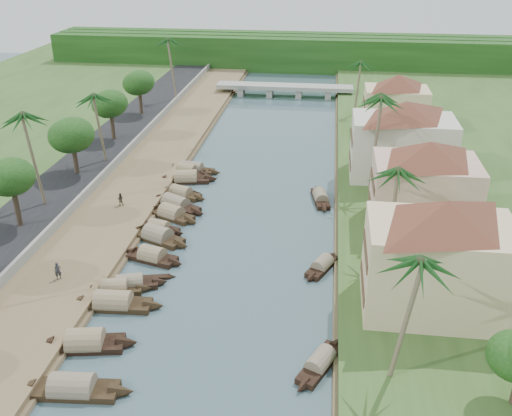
# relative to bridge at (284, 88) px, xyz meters

# --- Properties ---
(ground) EXTENTS (220.00, 220.00, 0.00)m
(ground) POSITION_rel_bridge_xyz_m (-0.00, -72.00, -1.72)
(ground) COLOR #3C535A
(ground) RESTS_ON ground
(left_bank) EXTENTS (10.00, 180.00, 0.80)m
(left_bank) POSITION_rel_bridge_xyz_m (-16.00, -52.00, -1.32)
(left_bank) COLOR brown
(left_bank) RESTS_ON ground
(right_bank) EXTENTS (16.00, 180.00, 1.20)m
(right_bank) POSITION_rel_bridge_xyz_m (19.00, -52.00, -1.12)
(right_bank) COLOR #304C1E
(right_bank) RESTS_ON ground
(road) EXTENTS (8.00, 180.00, 1.40)m
(road) POSITION_rel_bridge_xyz_m (-24.50, -52.00, -1.02)
(road) COLOR black
(road) RESTS_ON ground
(retaining_wall) EXTENTS (0.40, 180.00, 1.10)m
(retaining_wall) POSITION_rel_bridge_xyz_m (-20.20, -52.00, -0.37)
(retaining_wall) COLOR slate
(retaining_wall) RESTS_ON left_bank
(treeline) EXTENTS (120.00, 14.00, 8.00)m
(treeline) POSITION_rel_bridge_xyz_m (-0.00, 28.00, 2.28)
(treeline) COLOR #13380F
(treeline) RESTS_ON ground
(bridge) EXTENTS (28.00, 4.00, 2.40)m
(bridge) POSITION_rel_bridge_xyz_m (0.00, 0.00, 0.00)
(bridge) COLOR gray
(bridge) RESTS_ON ground
(building_near) EXTENTS (14.85, 14.85, 10.20)m
(building_near) POSITION_rel_bridge_xyz_m (18.99, -74.00, 4.66)
(building_near) COLOR #D3B68E
(building_near) RESTS_ON right_bank
(building_mid) EXTENTS (14.11, 14.11, 9.70)m
(building_mid) POSITION_rel_bridge_xyz_m (19.99, -58.00, 4.41)
(building_mid) COLOR #D8AD99
(building_mid) RESTS_ON right_bank
(building_far) EXTENTS (15.59, 15.59, 10.20)m
(building_far) POSITION_rel_bridge_xyz_m (18.99, -44.00, 4.66)
(building_far) COLOR beige
(building_far) RESTS_ON right_bank
(building_distant) EXTENTS (12.62, 12.62, 9.20)m
(building_distant) POSITION_rel_bridge_xyz_m (19.99, -24.00, 4.16)
(building_distant) COLOR #D3B68E
(building_distant) RESTS_ON right_bank
(sampan_0) EXTENTS (9.47, 2.60, 2.43)m
(sampan_0) POSITION_rel_bridge_xyz_m (-8.31, -86.67, -1.30)
(sampan_0) COLOR black
(sampan_0) RESTS_ON ground
(sampan_1) EXTENTS (8.88, 3.44, 2.53)m
(sampan_1) POSITION_rel_bridge_xyz_m (-9.40, -81.61, -1.30)
(sampan_1) COLOR black
(sampan_1) RESTS_ON ground
(sampan_2) EXTENTS (9.57, 2.52, 2.46)m
(sampan_2) POSITION_rel_bridge_xyz_m (-9.09, -75.97, -1.30)
(sampan_2) COLOR black
(sampan_2) RESTS_ON ground
(sampan_3) EXTENTS (7.46, 3.53, 2.01)m
(sampan_3) POSITION_rel_bridge_xyz_m (-8.66, -72.72, -1.31)
(sampan_3) COLOR black
(sampan_3) RESTS_ON ground
(sampan_4) EXTENTS (7.23, 2.95, 2.04)m
(sampan_4) POSITION_rel_bridge_xyz_m (-9.80, -73.73, -1.31)
(sampan_4) COLOR black
(sampan_4) RESTS_ON ground
(sampan_5) EXTENTS (7.49, 3.72, 2.32)m
(sampan_5) POSITION_rel_bridge_xyz_m (-8.01, -67.54, -1.30)
(sampan_5) COLOR black
(sampan_5) RESTS_ON ground
(sampan_6) EXTENTS (8.63, 5.28, 2.52)m
(sampan_6) POSITION_rel_bridge_xyz_m (-8.68, -63.26, -1.30)
(sampan_6) COLOR black
(sampan_6) RESTS_ON ground
(sampan_7) EXTENTS (6.75, 3.25, 1.83)m
(sampan_7) POSITION_rel_bridge_xyz_m (-9.15, -61.13, -1.32)
(sampan_7) COLOR black
(sampan_7) RESTS_ON ground
(sampan_8) EXTENTS (7.89, 5.10, 2.41)m
(sampan_8) POSITION_rel_bridge_xyz_m (-8.62, -57.67, -1.30)
(sampan_8) COLOR black
(sampan_8) RESTS_ON ground
(sampan_9) EXTENTS (9.09, 6.00, 2.34)m
(sampan_9) POSITION_rel_bridge_xyz_m (-8.84, -54.90, -1.30)
(sampan_9) COLOR black
(sampan_9) RESTS_ON ground
(sampan_10) EXTENTS (7.63, 4.05, 2.10)m
(sampan_10) POSITION_rel_bridge_xyz_m (-9.01, -51.62, -1.31)
(sampan_10) COLOR black
(sampan_10) RESTS_ON ground
(sampan_11) EXTENTS (9.11, 3.60, 2.51)m
(sampan_11) POSITION_rel_bridge_xyz_m (-9.52, -46.89, -1.30)
(sampan_11) COLOR black
(sampan_11) RESTS_ON ground
(sampan_12) EXTENTS (9.20, 3.19, 2.16)m
(sampan_12) POSITION_rel_bridge_xyz_m (-9.61, -43.17, -1.31)
(sampan_12) COLOR black
(sampan_12) RESTS_ON ground
(sampan_13) EXTENTS (7.57, 3.56, 2.06)m
(sampan_13) POSITION_rel_bridge_xyz_m (-10.07, -44.01, -1.31)
(sampan_13) COLOR black
(sampan_13) RESTS_ON ground
(sampan_14) EXTENTS (4.48, 7.43, 1.88)m
(sampan_14) POSITION_rel_bridge_xyz_m (9.62, -81.53, -1.32)
(sampan_14) COLOR black
(sampan_14) RESTS_ON ground
(sampan_15) EXTENTS (4.06, 6.62, 1.85)m
(sampan_15) POSITION_rel_bridge_xyz_m (9.43, -67.03, -1.32)
(sampan_15) COLOR black
(sampan_15) RESTS_ON ground
(sampan_16) EXTENTS (2.93, 8.06, 1.97)m
(sampan_16) POSITION_rel_bridge_xyz_m (8.82, -50.68, -1.31)
(sampan_16) COLOR black
(sampan_16) RESTS_ON ground
(canoe_1) EXTENTS (4.30, 1.65, 0.69)m
(canoe_1) POSITION_rel_bridge_xyz_m (-6.83, -70.89, -1.62)
(canoe_1) COLOR black
(canoe_1) RESTS_ON ground
(canoe_2) EXTENTS (6.28, 1.96, 0.90)m
(canoe_2) POSITION_rel_bridge_xyz_m (-9.61, -51.05, -1.62)
(canoe_2) COLOR black
(canoe_2) RESTS_ON ground
(palm_0) EXTENTS (3.20, 3.20, 11.50)m
(palm_0) POSITION_rel_bridge_xyz_m (15.00, -83.15, 9.20)
(palm_0) COLOR #72654C
(palm_0) RESTS_ON ground
(palm_1) EXTENTS (3.20, 3.20, 10.78)m
(palm_1) POSITION_rel_bridge_xyz_m (16.00, -65.35, 8.50)
(palm_1) COLOR #72654C
(palm_1) RESTS_ON ground
(palm_2) EXTENTS (3.20, 3.20, 13.45)m
(palm_2) POSITION_rel_bridge_xyz_m (15.00, -49.23, 11.06)
(palm_2) COLOR #72654C
(palm_2) RESTS_ON ground
(palm_3) EXTENTS (3.20, 3.20, 10.33)m
(palm_3) POSITION_rel_bridge_xyz_m (16.00, -35.50, 8.06)
(palm_3) COLOR #72654C
(palm_3) RESTS_ON ground
(palm_5) EXTENTS (3.20, 3.20, 12.53)m
(palm_5) POSITION_rel_bridge_xyz_m (-24.00, -58.69, 10.38)
(palm_5) COLOR #72654C
(palm_5) RESTS_ON ground
(palm_6) EXTENTS (3.20, 3.20, 10.92)m
(palm_6) POSITION_rel_bridge_xyz_m (-22.00, -43.86, 8.83)
(palm_6) COLOR #72654C
(palm_6) RESTS_ON ground
(palm_7) EXTENTS (3.20, 3.20, 10.78)m
(palm_7) POSITION_rel_bridge_xyz_m (14.00, -15.10, 8.49)
(palm_7) COLOR #72654C
(palm_7) RESTS_ON ground
(palm_8) EXTENTS (3.20, 3.20, 12.90)m
(palm_8) POSITION_rel_bridge_xyz_m (-20.50, -10.13, 10.74)
(palm_8) COLOR #72654C
(palm_8) RESTS_ON ground
(tree_2) EXTENTS (4.83, 4.83, 7.72)m
(tree_2) POSITION_rel_bridge_xyz_m (-24.00, -64.27, 5.31)
(tree_2) COLOR #453627
(tree_2) RESTS_ON ground
(tree_3) EXTENTS (5.49, 5.49, 7.56)m
(tree_3) POSITION_rel_bridge_xyz_m (-24.00, -48.85, 4.90)
(tree_3) COLOR #453627
(tree_3) RESTS_ON ground
(tree_4) EXTENTS (4.97, 4.97, 7.68)m
(tree_4) POSITION_rel_bridge_xyz_m (-24.00, -34.68, 5.22)
(tree_4) COLOR #453627
(tree_4) RESTS_ON ground
(tree_5) EXTENTS (5.01, 5.01, 7.60)m
(tree_5) POSITION_rel_bridge_xyz_m (-24.00, -20.56, 5.13)
(tree_5) COLOR #453627
(tree_5) RESTS_ON ground
(tree_6) EXTENTS (4.34, 4.34, 7.24)m
(tree_6) POSITION_rel_bridge_xyz_m (24.00, -43.30, 4.82)
(tree_6) COLOR #453627
(tree_6) RESTS_ON ground
(person_near) EXTENTS (0.76, 0.66, 1.75)m
(person_near) POSITION_rel_bridge_xyz_m (-15.43, -73.28, -0.05)
(person_near) COLOR #2A2B33
(person_near) RESTS_ON left_bank
(person_far) EXTENTS (0.86, 0.72, 1.58)m
(person_far) POSITION_rel_bridge_xyz_m (-15.15, -56.74, -0.13)
(person_far) COLOR #383427
(person_far) RESTS_ON left_bank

